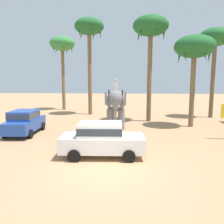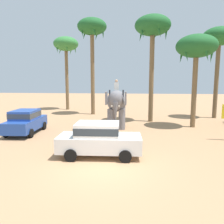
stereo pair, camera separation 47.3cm
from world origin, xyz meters
name	(u,v)px [view 2 (the right image)]	position (x,y,z in m)	size (l,w,h in m)	color
ground_plane	(104,168)	(0.00, 0.00, 0.00)	(120.00, 120.00, 0.00)	tan
car_sedan_foreground	(99,138)	(-0.46, 1.53, 0.93)	(4.19, 2.05, 1.70)	white
car_parked_far_side	(26,121)	(-6.52, 5.78, 0.93)	(2.10, 4.21, 1.70)	#23479E
elephant_with_mahout	(117,103)	(-0.19, 8.50, 1.99)	(1.74, 3.90, 3.88)	slate
palm_tree_behind_elephant	(92,31)	(-3.55, 15.57, 9.24)	(3.20, 3.20, 10.58)	brown
palm_tree_near_hut	(219,39)	(9.40, 14.39, 7.84)	(3.20, 3.20, 9.04)	brown
palm_tree_left_of_road	(66,46)	(-7.81, 19.53, 8.24)	(3.20, 3.20, 9.48)	brown
palm_tree_far_back	(196,49)	(6.01, 9.40, 6.29)	(3.20, 3.20, 7.38)	brown
palm_tree_leaning_seaward	(153,29)	(2.72, 11.63, 8.33)	(3.20, 3.20, 9.57)	brown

